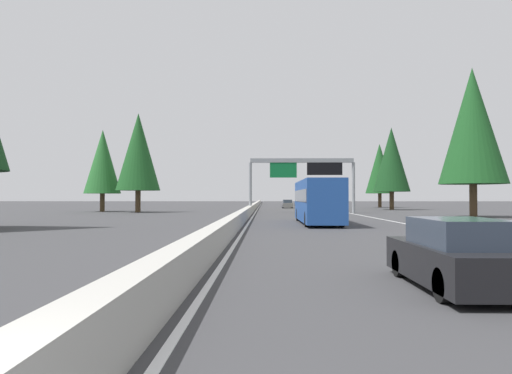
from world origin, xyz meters
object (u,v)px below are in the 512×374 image
(conifer_right_near, at_px, (473,126))
(conifer_right_far, at_px, (380,169))
(box_truck_near_center, at_px, (311,199))
(conifer_right_mid, at_px, (391,160))
(sedan_mid_center, at_px, (287,204))
(conifer_left_mid, at_px, (103,162))
(bus_far_center, at_px, (317,200))
(sedan_mid_left, at_px, (457,256))
(conifer_left_near, at_px, (138,152))
(pickup_near_right, at_px, (300,202))
(sign_gantry_overhead, at_px, (303,170))

(conifer_right_near, bearing_deg, conifer_right_far, -1.76)
(box_truck_near_center, relative_size, conifer_right_mid, 0.68)
(sedan_mid_center, relative_size, conifer_left_mid, 0.40)
(bus_far_center, height_order, conifer_right_near, conifer_right_near)
(conifer_right_near, distance_m, conifer_right_far, 42.66)
(conifer_right_near, xyz_separation_m, conifer_right_mid, (26.11, 0.87, -1.20))
(sedan_mid_left, xyz_separation_m, bus_far_center, (24.33, 0.25, 1.03))
(box_truck_near_center, bearing_deg, sedan_mid_left, 177.03)
(conifer_left_near, xyz_separation_m, conifer_left_mid, (3.10, 5.60, -1.00))
(bus_far_center, height_order, pickup_near_right, bus_far_center)
(bus_far_center, distance_m, sedan_mid_center, 48.70)
(pickup_near_right, relative_size, conifer_right_mid, 0.45)
(bus_far_center, bearing_deg, sign_gantry_overhead, -2.00)
(box_truck_near_center, relative_size, conifer_left_near, 0.68)
(box_truck_near_center, height_order, conifer_right_mid, conifer_right_mid)
(conifer_right_near, distance_m, conifer_left_near, 38.51)
(bus_far_center, xyz_separation_m, conifer_right_mid, (37.73, -15.39, 5.89))
(box_truck_near_center, distance_m, conifer_left_mid, 33.38)
(box_truck_near_center, distance_m, conifer_right_near, 35.01)
(bus_far_center, relative_size, sedan_mid_center, 2.61)
(conifer_right_far, bearing_deg, conifer_right_near, 178.24)
(conifer_right_mid, height_order, conifer_left_near, conifer_left_near)
(conifer_right_far, bearing_deg, conifer_left_mid, 121.25)
(bus_far_center, bearing_deg, conifer_left_mid, 42.10)
(conifer_left_mid, bearing_deg, box_truck_near_center, -62.20)
(bus_far_center, height_order, conifer_left_mid, conifer_left_mid)
(sedan_mid_left, distance_m, conifer_right_far, 80.71)
(sedan_mid_left, relative_size, box_truck_near_center, 0.52)
(bus_far_center, relative_size, conifer_right_mid, 0.92)
(sedan_mid_left, bearing_deg, conifer_right_far, -12.44)
(box_truck_near_center, distance_m, sedan_mid_center, 6.40)
(sign_gantry_overhead, relative_size, conifer_right_far, 1.06)
(conifer_left_mid, bearing_deg, pickup_near_right, -34.68)
(pickup_near_right, distance_m, conifer_right_mid, 35.33)
(conifer_left_near, bearing_deg, bus_far_center, -141.63)
(sign_gantry_overhead, relative_size, conifer_left_mid, 1.16)
(sedan_mid_center, distance_m, conifer_left_near, 31.70)
(sign_gantry_overhead, relative_size, conifer_right_near, 0.88)
(sign_gantry_overhead, bearing_deg, conifer_right_near, -124.58)
(sign_gantry_overhead, distance_m, sedan_mid_center, 26.79)
(conifer_right_mid, bearing_deg, conifer_left_mid, 103.23)
(sign_gantry_overhead, height_order, conifer_right_far, conifer_right_far)
(conifer_right_near, distance_m, conifer_left_mid, 44.89)
(conifer_right_mid, bearing_deg, pickup_near_right, 19.42)
(sign_gantry_overhead, height_order, bus_far_center, sign_gantry_overhead)
(sedan_mid_left, relative_size, conifer_right_near, 0.30)
(conifer_left_near, distance_m, conifer_left_mid, 6.48)
(conifer_right_near, height_order, conifer_left_mid, conifer_right_near)
(sign_gantry_overhead, relative_size, pickup_near_right, 2.26)
(conifer_right_near, relative_size, conifer_left_mid, 1.32)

